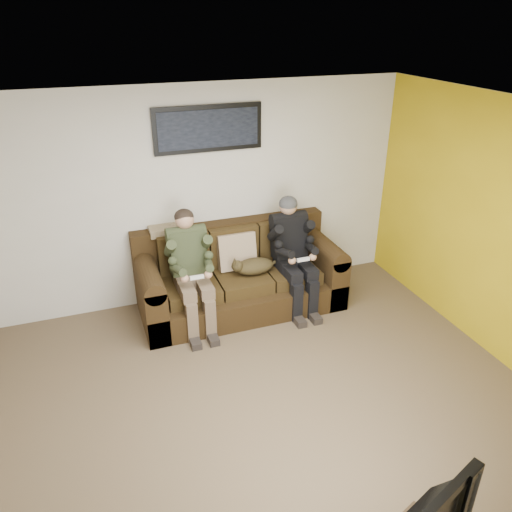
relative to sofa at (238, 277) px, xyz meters
name	(u,v)px	position (x,y,z in m)	size (l,w,h in m)	color
floor	(272,407)	(-0.28, -1.84, -0.37)	(5.00, 5.00, 0.00)	brown
ceiling	(277,121)	(-0.28, -1.84, 2.23)	(5.00, 5.00, 0.00)	silver
wall_back	(204,196)	(-0.28, 0.41, 0.93)	(5.00, 5.00, 0.00)	beige
sofa	(238,277)	(0.00, 0.00, 0.00)	(2.40, 1.04, 0.98)	black
throw_pillow	(237,251)	(0.00, 0.05, 0.33)	(0.46, 0.13, 0.44)	tan
throw_blanket	(170,230)	(-0.73, 0.30, 0.61)	(0.49, 0.24, 0.09)	tan
person_left	(190,263)	(-0.62, -0.20, 0.39)	(0.51, 0.87, 1.34)	brown
person_right	(293,247)	(0.62, -0.20, 0.39)	(0.51, 0.86, 1.34)	black
cat	(253,266)	(0.13, -0.17, 0.21)	(0.66, 0.26, 0.24)	#493B1C
framed_poster	(208,129)	(-0.20, 0.38, 1.73)	(1.25, 0.05, 0.52)	black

